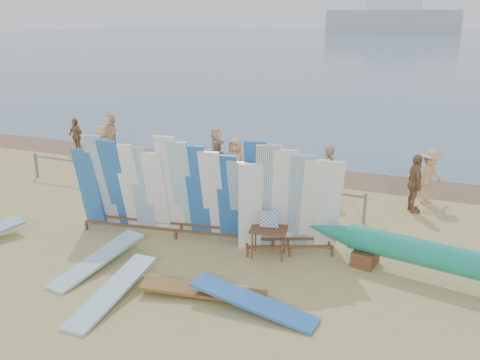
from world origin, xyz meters
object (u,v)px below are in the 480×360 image
at_px(flat_board_a, 99,267).
at_px(flat_board_c, 204,295).
at_px(beach_chair_right, 195,180).
at_px(beachgoer_0, 102,147).
at_px(outrigger_canoe, 448,261).
at_px(beachgoer_4, 218,166).
at_px(vendor_table, 268,241).
at_px(beachgoer_11, 111,133).
at_px(stroller, 277,187).
at_px(beachgoer_extra_0, 429,177).
at_px(flat_board_d, 253,311).
at_px(side_surfboard_rack, 290,205).
at_px(beachgoer_2, 167,166).
at_px(beachgoer_10, 415,184).
at_px(beachgoer_extra_1, 76,136).
at_px(main_surfboard_rack, 177,192).
at_px(beachgoer_5, 216,147).
at_px(beachgoer_7, 330,173).
at_px(beach_chair_left, 215,186).
at_px(flat_board_b, 113,299).
at_px(beachgoer_6, 235,164).

bearing_deg(flat_board_a, flat_board_c, 4.03).
bearing_deg(beach_chair_right, beachgoer_0, 149.06).
xyz_separation_m(outrigger_canoe, beachgoer_4, (-7.33, 4.07, 0.24)).
xyz_separation_m(vendor_table, beachgoer_11, (-9.81, 7.24, 0.45)).
distance_m(outrigger_canoe, vendor_table, 4.12).
height_order(flat_board_c, stroller, stroller).
bearing_deg(stroller, beachgoer_extra_0, 1.73).
distance_m(vendor_table, flat_board_d, 2.57).
relative_size(side_surfboard_rack, flat_board_a, 1.07).
height_order(beachgoer_2, beachgoer_10, beachgoer_10).
xyz_separation_m(beachgoer_11, beachgoer_extra_0, (13.28, -1.78, 0.04)).
xyz_separation_m(beach_chair_right, beachgoer_2, (-0.79, -0.58, 0.56)).
height_order(flat_board_a, stroller, stroller).
xyz_separation_m(beachgoer_2, beachgoer_extra_1, (-6.01, 2.69, -0.03)).
bearing_deg(vendor_table, beachgoer_extra_0, 47.70).
height_order(main_surfboard_rack, beachgoer_0, main_surfboard_rack).
relative_size(beachgoer_extra_0, beachgoer_extra_1, 1.14).
xyz_separation_m(flat_board_a, flat_board_d, (4.08, -0.40, 0.00)).
bearing_deg(beachgoer_4, flat_board_d, 82.71).
height_order(outrigger_canoe, beachgoer_4, beachgoer_4).
height_order(stroller, beachgoer_extra_0, beachgoer_extra_0).
bearing_deg(beachgoer_extra_0, side_surfboard_rack, -174.10).
bearing_deg(outrigger_canoe, stroller, 153.65).
relative_size(flat_board_a, beachgoer_4, 1.57).
xyz_separation_m(beachgoer_5, beachgoer_extra_1, (-6.43, -0.50, 0.01)).
xyz_separation_m(flat_board_a, beachgoer_5, (-0.95, 8.90, 0.78)).
bearing_deg(beachgoer_7, flat_board_d, 146.98).
relative_size(flat_board_a, beach_chair_left, 3.06).
bearing_deg(stroller, flat_board_a, -125.68).
xyz_separation_m(vendor_table, flat_board_a, (-3.55, -2.08, -0.40)).
relative_size(main_surfboard_rack, vendor_table, 4.81).
xyz_separation_m(flat_board_b, flat_board_c, (1.70, 0.86, 0.00)).
xyz_separation_m(flat_board_c, flat_board_d, (1.20, -0.18, 0.00)).
bearing_deg(stroller, flat_board_c, -100.32).
bearing_deg(beachgoer_0, beach_chair_left, -151.28).
relative_size(beach_chair_left, beachgoer_11, 0.52).
bearing_deg(flat_board_b, side_surfboard_rack, 51.66).
relative_size(outrigger_canoe, beachgoer_5, 4.36).
height_order(beachgoer_6, beachgoer_extra_1, beachgoer_6).
relative_size(flat_board_a, flat_board_d, 1.00).
relative_size(flat_board_b, flat_board_c, 1.00).
height_order(main_surfboard_rack, flat_board_c, main_surfboard_rack).
bearing_deg(beachgoer_4, beachgoer_extra_1, -52.74).
distance_m(beachgoer_10, beachgoer_0, 11.57).
distance_m(beachgoer_7, beachgoer_5, 5.41).
distance_m(side_surfboard_rack, flat_board_d, 3.14).
bearing_deg(flat_board_a, beachgoer_2, 111.97).
bearing_deg(outrigger_canoe, beachgoer_4, 162.55).
xyz_separation_m(beach_chair_left, beachgoer_11, (-6.59, 3.42, 0.59)).
bearing_deg(flat_board_b, beachgoer_4, 96.41).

